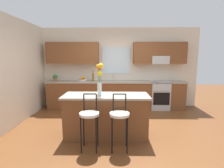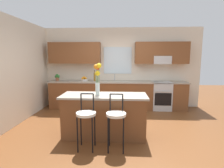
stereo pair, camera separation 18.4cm
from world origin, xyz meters
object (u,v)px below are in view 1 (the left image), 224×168
Objects in this scene: kitchen_island at (106,116)px; bottle_olive_oil at (93,77)px; oven_range at (159,95)px; bar_stool_near at (89,117)px; flower_vase at (100,76)px; fruit_bowl_oranges at (82,79)px; potted_plant_small at (55,77)px; bar_stool_middle at (120,117)px.

bottle_olive_oil is at bearing 104.12° from kitchen_island.
bottle_olive_oil is at bearing 179.36° from oven_range.
bottle_olive_oil is at bearing 95.61° from bar_stool_near.
flower_vase is 2.25m from bottle_olive_oil.
bar_stool_near is 4.34× the size of fruit_bowl_oranges.
bottle_olive_oil is 1.28m from potted_plant_small.
kitchen_island is at bearing 116.22° from bar_stool_middle.
bar_stool_near is 2.80m from fruit_bowl_oranges.
bar_stool_middle is (-1.39, -2.68, 0.18)m from oven_range.
kitchen_island is 0.65m from bar_stool_middle.
flower_vase reaches higher than oven_range.
bar_stool_middle is at bearing -117.46° from oven_range.
potted_plant_small reaches higher than kitchen_island.
bottle_olive_oil reaches higher than bar_stool_near.
bar_stool_middle is at bearing -63.78° from kitchen_island.
kitchen_island is at bearing -49.79° from potted_plant_small.
potted_plant_small is at bearing 179.60° from oven_range.
bar_stool_middle is (0.28, -0.56, 0.17)m from kitchen_island.
oven_range is 1.38× the size of flower_vase.
bottle_olive_oil is (-0.82, 2.71, 0.43)m from bar_stool_middle.
bar_stool_near is at bearing -60.34° from potted_plant_small.
oven_range is 3.32m from bar_stool_near.
bar_stool_middle reaches higher than kitchen_island.
bar_stool_middle is 1.56× the size of flower_vase.
bottle_olive_oil is (-0.27, 2.71, 0.43)m from bar_stool_near.
kitchen_island is 2.71× the size of flower_vase.
fruit_bowl_oranges is at bearing 112.70° from kitchen_island.
fruit_bowl_oranges is (-0.90, 2.15, 0.51)m from kitchen_island.
potted_plant_small is (-2.09, 2.71, 0.41)m from bar_stool_middle.
flower_vase reaches higher than fruit_bowl_oranges.
flower_vase is 1.87× the size of bottle_olive_oil.
flower_vase is at bearing -129.61° from oven_range.
potted_plant_small is at bearing -179.98° from bottle_olive_oil.
flower_vase is (-0.40, 0.51, 0.69)m from bar_stool_middle.
bottle_olive_oil reaches higher than bar_stool_middle.
potted_plant_small reaches higher than bar_stool_middle.
bar_stool_near is at bearing -106.06° from flower_vase.
oven_range is at bearing 54.08° from bar_stool_near.
flower_vase is 2.92× the size of potted_plant_small.
bottle_olive_oil reaches higher than oven_range.
bar_stool_middle is 2.98m from fruit_bowl_oranges.
potted_plant_small reaches higher than fruit_bowl_oranges.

